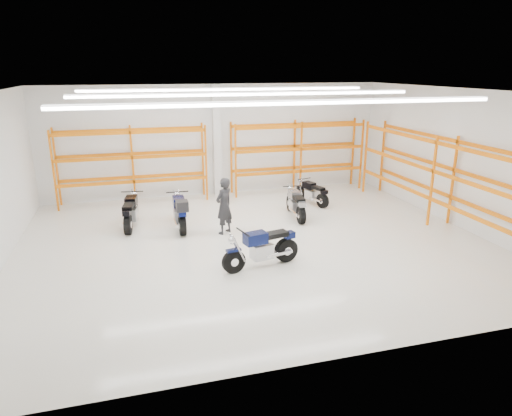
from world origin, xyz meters
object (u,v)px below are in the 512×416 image
object	(u,v)px
motorcycle_main	(264,248)
motorcycle_back_d	(313,193)
motorcycle_back_b	(180,213)
motorcycle_back_a	(131,213)
structural_column	(217,141)
motorcycle_back_c	(296,205)
standing_man	(224,206)

from	to	relation	value
motorcycle_main	motorcycle_back_d	size ratio (longest dim) A/B	1.21
motorcycle_main	motorcycle_back_b	bearing A→B (deg)	117.15
motorcycle_back_a	motorcycle_back_d	xyz separation A→B (m)	(6.86, 0.88, -0.08)
motorcycle_back_d	structural_column	distance (m)	4.47
motorcycle_back_c	standing_man	xyz separation A→B (m)	(-2.76, -0.85, 0.43)
motorcycle_back_d	standing_man	world-z (taller)	standing_man
motorcycle_main	motorcycle_back_c	xyz separation A→B (m)	(2.26, 3.65, -0.03)
motorcycle_back_c	standing_man	distance (m)	2.92
motorcycle_main	standing_man	xyz separation A→B (m)	(-0.50, 2.80, 0.40)
motorcycle_back_a	motorcycle_back_b	xyz separation A→B (m)	(1.56, -0.63, 0.06)
motorcycle_back_a	motorcycle_back_b	size ratio (longest dim) A/B	0.95
standing_man	structural_column	world-z (taller)	structural_column
standing_man	motorcycle_back_b	bearing A→B (deg)	-66.57
motorcycle_back_c	structural_column	xyz separation A→B (m)	(-2.05, 3.88, 1.77)
motorcycle_main	motorcycle_back_d	distance (m)	6.14
motorcycle_back_a	standing_man	xyz separation A→B (m)	(2.89, -1.38, 0.41)
motorcycle_back_a	motorcycle_back_b	bearing A→B (deg)	-21.85
motorcycle_back_b	motorcycle_back_c	distance (m)	4.09
motorcycle_main	motorcycle_back_a	distance (m)	5.38
motorcycle_main	structural_column	distance (m)	7.73
motorcycle_back_b	motorcycle_back_d	bearing A→B (deg)	15.92
motorcycle_back_b	structural_column	world-z (taller)	structural_column
motorcycle_main	structural_column	size ratio (longest dim) A/B	0.49
standing_man	motorcycle_back_a	bearing A→B (deg)	-62.49
motorcycle_back_b	standing_man	distance (m)	1.56
motorcycle_back_c	motorcycle_back_d	xyz separation A→B (m)	(1.21, 1.41, -0.05)
motorcycle_main	motorcycle_back_b	xyz separation A→B (m)	(-1.82, 3.55, 0.06)
motorcycle_back_b	motorcycle_back_c	world-z (taller)	motorcycle_back_b
motorcycle_back_b	motorcycle_back_c	xyz separation A→B (m)	(4.09, 0.10, -0.09)
motorcycle_main	motorcycle_back_c	distance (m)	4.30
motorcycle_main	motorcycle_back_a	world-z (taller)	motorcycle_main
motorcycle_back_c	standing_man	world-z (taller)	standing_man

